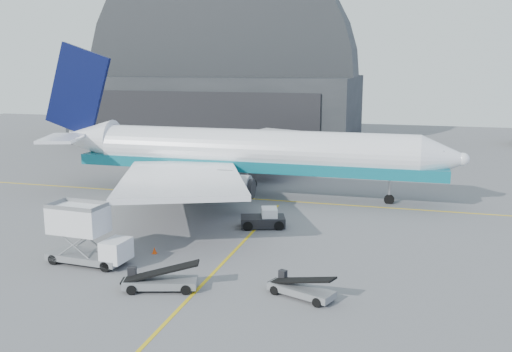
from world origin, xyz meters
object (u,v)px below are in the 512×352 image
(pushback_tug, at_px, (264,220))
(belt_loader_b, at_px, (301,289))
(airliner, at_px, (238,152))
(belt_loader_a, at_px, (160,281))
(catering_truck, at_px, (85,235))

(pushback_tug, distance_m, belt_loader_b, 15.68)
(belt_loader_b, bearing_deg, airliner, 136.13)
(belt_loader_a, bearing_deg, catering_truck, 140.95)
(catering_truck, height_order, pushback_tug, catering_truck)
(catering_truck, bearing_deg, airliner, 84.27)
(pushback_tug, height_order, belt_loader_b, pushback_tug)
(airliner, xyz_separation_m, belt_loader_b, (12.24, -26.26, -4.23))
(belt_loader_a, xyz_separation_m, belt_loader_b, (9.13, 1.36, -0.06))
(pushback_tug, bearing_deg, airliner, 99.34)
(catering_truck, relative_size, pushback_tug, 1.44)
(catering_truck, xyz_separation_m, pushback_tug, (10.29, 12.63, -1.49))
(catering_truck, xyz_separation_m, belt_loader_a, (7.34, -3.15, -1.57))
(pushback_tug, distance_m, belt_loader_a, 16.05)
(catering_truck, bearing_deg, belt_loader_b, -2.11)
(airliner, relative_size, belt_loader_a, 9.35)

